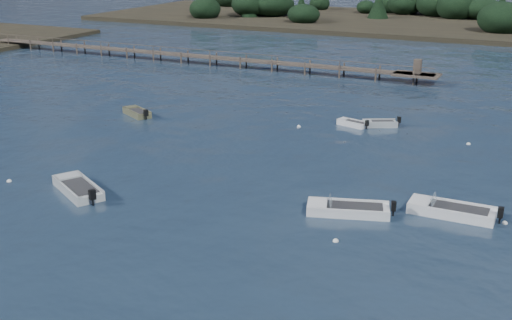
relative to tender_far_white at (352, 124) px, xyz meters
The scene contains 13 objects.
ground 31.80m from the tender_far_white, 95.10° to the left, with size 400.00×400.00×0.00m, color #162334.
tender_far_white is the anchor object (origin of this frame).
tender_far_grey_b 2.34m from the tender_far_white, 21.36° to the left, with size 3.16×2.31×1.09m.
dinghy_mid_white_b 19.08m from the tender_far_white, 55.35° to the right, with size 5.19×1.85×1.29m.
dinghy_mid_grey 24.74m from the tender_far_white, 116.19° to the right, with size 4.86×3.80×1.26m.
dinghy_mid_white_a 18.82m from the tender_far_white, 73.34° to the right, with size 5.16×3.08×1.19m.
tender_far_grey 19.33m from the tender_far_white, 164.76° to the right, with size 3.59×2.74×1.18m.
buoy_b 22.64m from the tender_far_white, 74.70° to the right, with size 0.32×0.32×0.32m, color white.
buoy_c 27.91m from the tender_far_white, 125.74° to the right, with size 0.32×0.32×0.32m, color white.
buoy_d 20.81m from the tender_far_white, 48.55° to the right, with size 0.32×0.32×0.32m, color white.
buoy_e 4.61m from the tender_far_white, 150.46° to the right, with size 0.32×0.32×0.32m, color white.
buoy_extra_b 9.83m from the tender_far_white, ahead, with size 0.32×0.32×0.32m, color white.
jetty 31.48m from the tender_far_white, 141.32° to the left, with size 64.50×3.20×3.40m.
Camera 1 is at (18.18, -22.85, 14.96)m, focal length 45.00 mm.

